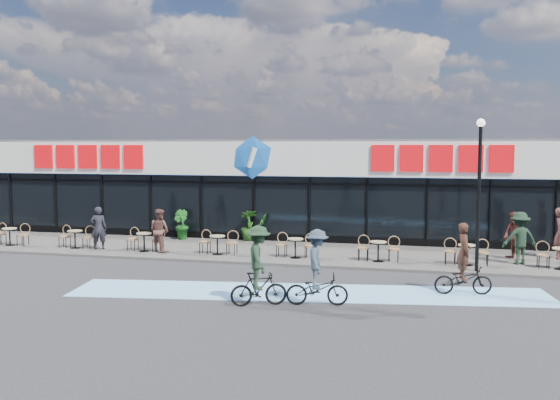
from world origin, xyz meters
name	(u,v)px	position (x,y,z in m)	size (l,w,h in m)	color
ground	(198,275)	(0.00, 0.00, 0.00)	(120.00, 120.00, 0.00)	#28282B
sidewalk	(238,250)	(0.00, 4.50, 0.05)	(44.00, 5.00, 0.10)	#625D57
bike_lane	(308,292)	(4.00, -1.50, 0.01)	(14.00, 2.20, 0.01)	#80C0F2
building	(270,186)	(0.00, 9.93, 2.34)	(30.60, 6.57, 4.75)	black
lamp_post	(479,181)	(9.09, 2.30, 3.14)	(0.28, 0.28, 5.11)	black
bistro_set_1	(11,234)	(-9.72, 3.31, 0.56)	(1.54, 0.62, 0.90)	tan
bistro_set_2	(76,237)	(-6.63, 3.31, 0.56)	(1.54, 0.62, 0.90)	tan
bistro_set_3	(145,240)	(-3.53, 3.31, 0.56)	(1.54, 0.62, 0.90)	tan
bistro_set_4	(218,242)	(-0.44, 3.31, 0.56)	(1.54, 0.62, 0.90)	tan
bistro_set_5	(296,245)	(2.65, 3.31, 0.56)	(1.54, 0.62, 0.90)	tan
bistro_set_6	(378,249)	(5.74, 3.31, 0.56)	(1.54, 0.62, 0.90)	tan
bistro_set_7	(466,252)	(8.83, 3.31, 0.56)	(1.54, 0.62, 0.90)	tan
potted_plant_left	(181,224)	(-3.29, 6.45, 0.77)	(0.74, 0.59, 1.34)	#185419
potted_plant_mid	(250,225)	(-0.15, 6.75, 0.79)	(0.77, 0.77, 1.37)	#225016
potted_plant_right	(261,227)	(0.37, 6.74, 0.71)	(0.68, 0.54, 1.23)	#265E1B
patron_left	(99,228)	(-5.54, 3.24, 0.98)	(0.64, 0.42, 1.75)	black
patron_right	(159,230)	(-2.87, 3.24, 0.96)	(0.84, 0.65, 1.73)	brown
pedestrian_a	(514,236)	(10.61, 4.68, 0.99)	(0.87, 0.68, 1.79)	#471E19
pedestrian_c	(520,238)	(10.68, 3.87, 1.04)	(1.21, 0.70, 1.88)	black
cyclist_a	(317,273)	(4.49, -2.81, 0.89)	(1.76, 1.14, 2.08)	black
cyclist_b	(463,271)	(8.44, -0.70, 0.70)	(1.74, 0.87, 2.10)	black
cyclist_c	(259,268)	(2.97, -3.22, 1.04)	(1.59, 1.29, 2.19)	black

